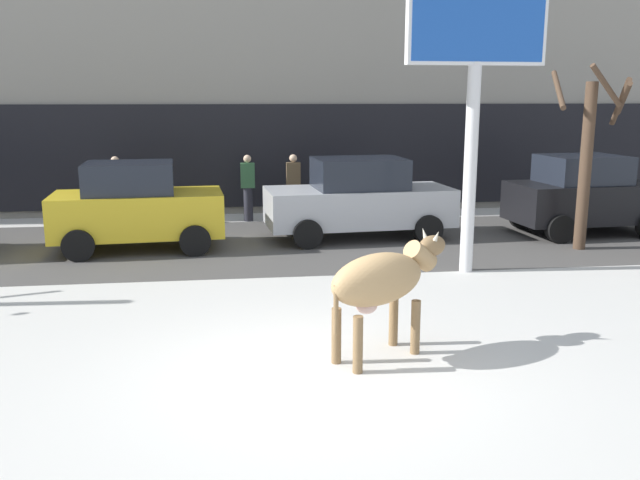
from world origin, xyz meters
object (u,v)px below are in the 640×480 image
object	(u,v)px
pedestrian_far_left	(248,188)
bare_tree_right_lot	(589,150)
pedestrian_near_billboard	(293,187)
pedestrian_by_cars	(117,190)
car_silver_sedan	(359,199)
billboard	(477,31)
car_black_hatchback	(585,195)
cow_tan	(382,280)
car_yellow_hatchback	(137,207)

from	to	relation	value
pedestrian_far_left	bare_tree_right_lot	xyz separation A→B (m)	(6.97, -4.29, 1.23)
pedestrian_near_billboard	pedestrian_by_cars	xyz separation A→B (m)	(-4.51, 0.00, 0.00)
car_silver_sedan	pedestrian_by_cars	xyz separation A→B (m)	(-5.78, 2.51, -0.03)
billboard	pedestrian_by_cars	xyz separation A→B (m)	(-7.21, 5.77, -3.43)
car_silver_sedan	car_black_hatchback	size ratio (longest dim) A/B	1.19
pedestrian_near_billboard	bare_tree_right_lot	distance (m)	7.31
pedestrian_far_left	pedestrian_by_cars	bearing A→B (deg)	180.00
billboard	car_black_hatchback	world-z (taller)	billboard
pedestrian_by_cars	pedestrian_far_left	xyz separation A→B (m)	(3.32, 0.00, 0.00)
cow_tan	bare_tree_right_lot	size ratio (longest dim) A/B	0.48
pedestrian_by_cars	bare_tree_right_lot	bearing A→B (deg)	-22.64
pedestrian_near_billboard	bare_tree_right_lot	world-z (taller)	bare_tree_right_lot
cow_tan	billboard	xyz separation A→B (m)	(2.51, 3.95, 3.32)
car_yellow_hatchback	pedestrian_by_cars	world-z (taller)	car_yellow_hatchback
cow_tan	billboard	distance (m)	5.74
car_black_hatchback	pedestrian_near_billboard	bearing A→B (deg)	157.67
pedestrian_near_billboard	pedestrian_far_left	bearing A→B (deg)	180.00
cow_tan	pedestrian_near_billboard	bearing A→B (deg)	91.12
car_yellow_hatchback	bare_tree_right_lot	world-z (taller)	bare_tree_right_lot
cow_tan	bare_tree_right_lot	world-z (taller)	bare_tree_right_lot
cow_tan	pedestrian_by_cars	size ratio (longest dim) A/B	1.06
car_silver_sedan	bare_tree_right_lot	bearing A→B (deg)	-21.52
billboard	pedestrian_far_left	xyz separation A→B (m)	(-3.89, 5.77, -3.43)
car_silver_sedan	car_black_hatchback	distance (m)	5.38
cow_tan	bare_tree_right_lot	bearing A→B (deg)	44.10
pedestrian_by_cars	car_silver_sedan	bearing A→B (deg)	-23.51
car_black_hatchback	cow_tan	bearing A→B (deg)	-132.72
bare_tree_right_lot	car_silver_sedan	bearing A→B (deg)	158.48
pedestrian_near_billboard	pedestrian_far_left	xyz separation A→B (m)	(-1.19, 0.00, 0.00)
billboard	bare_tree_right_lot	size ratio (longest dim) A/B	1.45
car_yellow_hatchback	car_black_hatchback	bearing A→B (deg)	1.99
billboard	car_silver_sedan	distance (m)	4.92
pedestrian_far_left	bare_tree_right_lot	world-z (taller)	bare_tree_right_lot
car_silver_sedan	bare_tree_right_lot	distance (m)	5.00
cow_tan	car_silver_sedan	xyz separation A→B (m)	(1.08, 7.20, -0.09)
billboard	car_silver_sedan	xyz separation A→B (m)	(-1.43, 3.26, -3.41)
car_black_hatchback	billboard	bearing A→B (deg)	-142.37
cow_tan	pedestrian_near_billboard	distance (m)	9.72
pedestrian_far_left	billboard	bearing A→B (deg)	-56.01
billboard	cow_tan	bearing A→B (deg)	-122.45
cow_tan	car_silver_sedan	world-z (taller)	car_silver_sedan
pedestrian_near_billboard	pedestrian_by_cars	bearing A→B (deg)	180.00
billboard	pedestrian_near_billboard	size ratio (longest dim) A/B	3.21
pedestrian_far_left	cow_tan	bearing A→B (deg)	-81.92
car_yellow_hatchback	car_black_hatchback	world-z (taller)	same
cow_tan	pedestrian_far_left	xyz separation A→B (m)	(-1.38, 9.72, -0.11)
pedestrian_near_billboard	pedestrian_by_cars	world-z (taller)	same
car_yellow_hatchback	pedestrian_near_billboard	distance (m)	4.75
car_yellow_hatchback	pedestrian_by_cars	bearing A→B (deg)	106.18
car_black_hatchback	car_yellow_hatchback	bearing A→B (deg)	-178.01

